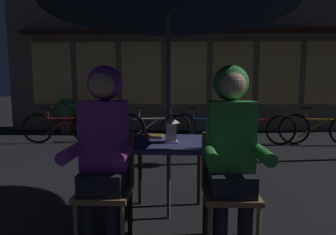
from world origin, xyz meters
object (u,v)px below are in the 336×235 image
(bicycle_nearest, at_px, (62,127))
(lantern, at_px, (171,129))
(book, at_px, (153,136))
(potted_plant, at_px, (67,113))
(cafe_table, at_px, (169,152))
(chair_left, at_px, (107,181))
(bicycle_third, at_px, (152,128))
(bicycle_fourth, at_px, (206,128))
(chair_right, at_px, (228,183))
(bicycle_fifth, at_px, (257,129))
(person_left_hooded, at_px, (104,138))
(person_right_hooded, at_px, (231,139))
(bicycle_second, at_px, (109,127))
(bicycle_furthest, at_px, (319,129))

(bicycle_nearest, bearing_deg, lantern, -53.82)
(bicycle_nearest, height_order, book, bicycle_nearest)
(potted_plant, bearing_deg, cafe_table, -58.17)
(chair_left, xyz_separation_m, bicycle_third, (0.03, 3.70, -0.14))
(chair_left, bearing_deg, bicycle_fourth, 72.15)
(lantern, xyz_separation_m, bicycle_fourth, (0.68, 3.35, -0.51))
(bicycle_third, bearing_deg, lantern, -81.93)
(cafe_table, xyz_separation_m, bicycle_third, (-0.45, 3.33, -0.29))
(chair_right, relative_size, bicycle_fourth, 0.53)
(bicycle_fifth, bearing_deg, chair_right, -109.53)
(lantern, height_order, bicycle_fifth, lantern)
(book, bearing_deg, potted_plant, 129.14)
(person_left_hooded, xyz_separation_m, potted_plant, (-2.37, 5.02, -0.30))
(bicycle_fourth, bearing_deg, potted_plant, 159.95)
(bicycle_third, distance_m, book, 3.18)
(bicycle_fourth, bearing_deg, lantern, -101.39)
(person_right_hooded, bearing_deg, cafe_table, 138.43)
(person_right_hooded, relative_size, bicycle_third, 0.84)
(chair_left, distance_m, bicycle_second, 3.88)
(chair_left, relative_size, person_left_hooded, 0.62)
(person_left_hooded, relative_size, bicycle_fifth, 0.83)
(person_right_hooded, xyz_separation_m, bicycle_furthest, (2.62, 3.74, -0.50))
(bicycle_third, bearing_deg, bicycle_fifth, -2.33)
(cafe_table, bearing_deg, chair_left, -142.45)
(bicycle_third, xyz_separation_m, bicycle_fifth, (2.21, -0.09, 0.00))
(bicycle_second, xyz_separation_m, potted_plant, (-1.44, 1.21, 0.20))
(chair_right, distance_m, bicycle_furthest, 4.52)
(potted_plant, bearing_deg, person_right_hooded, -56.43)
(cafe_table, distance_m, person_left_hooded, 0.67)
(chair_right, bearing_deg, bicycle_nearest, 128.37)
(person_right_hooded, xyz_separation_m, bicycle_nearest, (-2.92, 3.75, -0.50))
(lantern, xyz_separation_m, bicycle_furthest, (3.07, 3.36, -0.51))
(person_left_hooded, bearing_deg, bicycle_furthest, 46.26)
(person_left_hooded, distance_m, bicycle_third, 3.79)
(bicycle_nearest, distance_m, bicycle_fourth, 3.15)
(chair_left, relative_size, potted_plant, 0.95)
(chair_left, height_order, book, chair_left)
(lantern, height_order, bicycle_nearest, lantern)
(person_left_hooded, bearing_deg, person_right_hooded, 0.00)
(bicycle_second, distance_m, bicycle_third, 0.96)
(chair_left, bearing_deg, person_right_hooded, -3.39)
(person_right_hooded, xyz_separation_m, bicycle_second, (-1.89, 3.82, -0.50))
(bicycle_nearest, distance_m, bicycle_third, 1.99)
(chair_right, xyz_separation_m, bicycle_third, (-0.93, 3.70, -0.14))
(book, bearing_deg, bicycle_fifth, 65.51)
(chair_left, bearing_deg, person_left_hooded, -90.00)
(bicycle_furthest, bearing_deg, potted_plant, 167.80)
(chair_left, relative_size, bicycle_third, 0.52)
(bicycle_fourth, height_order, bicycle_fifth, same)
(person_right_hooded, height_order, bicycle_nearest, person_right_hooded)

